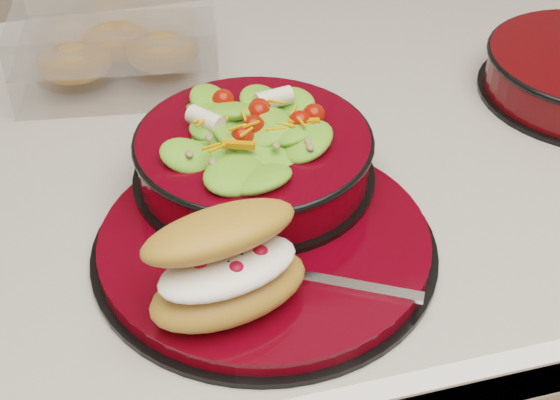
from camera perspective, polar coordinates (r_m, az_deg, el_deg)
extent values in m
cube|color=white|center=(1.26, 10.60, -11.70)|extent=(1.16, 0.66, 0.86)
cube|color=#B8B3A9|center=(0.96, 13.70, 5.68)|extent=(1.24, 0.74, 0.04)
cylinder|color=black|center=(0.72, -1.13, -3.51)|extent=(0.32, 0.32, 0.01)
cylinder|color=#56020A|center=(0.72, -1.14, -2.92)|extent=(0.30, 0.30, 0.01)
torus|color=black|center=(0.71, -0.16, -3.06)|extent=(0.17, 0.17, 0.01)
cylinder|color=black|center=(0.77, -1.89, 1.82)|extent=(0.24, 0.24, 0.01)
cylinder|color=#56020A|center=(0.76, -1.93, 3.33)|extent=(0.23, 0.23, 0.04)
torus|color=black|center=(0.75, -1.96, 4.45)|extent=(0.23, 0.23, 0.01)
ellipsoid|color=#478826|center=(0.75, -1.96, 4.35)|extent=(0.19, 0.19, 0.08)
sphere|color=red|center=(0.74, 1.55, 7.66)|extent=(0.02, 0.02, 0.02)
sphere|color=red|center=(0.76, -0.51, 8.86)|extent=(0.02, 0.02, 0.02)
sphere|color=red|center=(0.76, -3.60, 8.79)|extent=(0.02, 0.02, 0.02)
sphere|color=red|center=(0.74, -5.63, 7.49)|extent=(0.02, 0.02, 0.02)
sphere|color=red|center=(0.70, -5.02, 5.84)|extent=(0.02, 0.02, 0.02)
sphere|color=red|center=(0.69, -2.00, 5.12)|extent=(0.02, 0.02, 0.02)
sphere|color=red|center=(0.70, 0.99, 5.97)|extent=(0.02, 0.02, 0.02)
cylinder|color=silver|center=(0.77, -0.46, 9.00)|extent=(0.04, 0.04, 0.02)
cylinder|color=silver|center=(0.74, -5.58, 7.45)|extent=(0.04, 0.03, 0.02)
cube|color=orange|center=(0.70, -3.12, 5.69)|extent=(0.03, 0.03, 0.01)
cube|color=orange|center=(0.73, 1.78, 7.32)|extent=(0.03, 0.02, 0.01)
ellipsoid|color=#B37C36|center=(0.63, -3.74, -6.50)|extent=(0.15, 0.10, 0.04)
ellipsoid|color=white|center=(0.62, -3.83, -4.98)|extent=(0.13, 0.09, 0.02)
ellipsoid|color=#B37C36|center=(0.62, -4.26, -2.30)|extent=(0.14, 0.09, 0.03)
sphere|color=red|center=(0.61, -5.80, -4.91)|extent=(0.01, 0.01, 0.01)
sphere|color=red|center=(0.61, -3.22, -5.10)|extent=(0.01, 0.01, 0.01)
sphere|color=red|center=(0.62, -1.48, -3.91)|extent=(0.01, 0.01, 0.01)
sphere|color=#191947|center=(0.62, -4.66, -4.34)|extent=(0.01, 0.01, 0.01)
sphere|color=#191947|center=(0.62, -2.83, -4.27)|extent=(0.01, 0.01, 0.01)
sphere|color=#191947|center=(0.61, -3.78, -4.81)|extent=(0.01, 0.01, 0.01)
cube|color=silver|center=(0.66, 5.32, -6.24)|extent=(0.11, 0.07, 0.00)
cube|color=silver|center=(0.67, -0.90, -5.11)|extent=(0.04, 0.04, 0.00)
cube|color=white|center=(0.99, -11.63, 9.99)|extent=(0.26, 0.20, 0.05)
cube|color=white|center=(0.97, -12.00, 12.45)|extent=(0.26, 0.20, 0.04)
ellipsoid|color=#B37C36|center=(0.99, -14.77, 9.69)|extent=(0.09, 0.07, 0.04)
ellipsoid|color=#B37C36|center=(0.99, -8.55, 10.67)|extent=(0.09, 0.07, 0.04)
ellipsoid|color=#B37C36|center=(1.02, -11.90, 11.29)|extent=(0.09, 0.07, 0.04)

